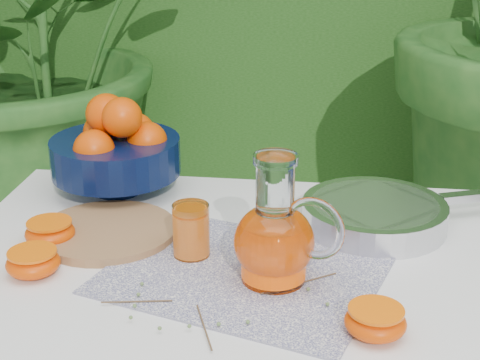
# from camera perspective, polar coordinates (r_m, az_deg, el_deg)

# --- Properties ---
(potted_plant_left) EXTENTS (2.51, 2.51, 1.78)m
(potted_plant_left) POSITION_cam_1_polar(r_m,az_deg,el_deg) (2.75, -17.13, 11.49)
(potted_plant_left) COLOR #1E521C
(potted_plant_left) RESTS_ON ground
(white_table) EXTENTS (1.00, 0.70, 0.75)m
(white_table) POSITION_cam_1_polar(r_m,az_deg,el_deg) (1.30, -0.11, -9.04)
(white_table) COLOR white
(white_table) RESTS_ON ground
(placemat) EXTENTS (0.51, 0.44, 0.00)m
(placemat) POSITION_cam_1_polar(r_m,az_deg,el_deg) (1.20, 0.22, -7.26)
(placemat) COLOR #0D0F4B
(placemat) RESTS_ON white_table
(cutting_board) EXTENTS (0.25, 0.25, 0.02)m
(cutting_board) POSITION_cam_1_polar(r_m,az_deg,el_deg) (1.34, -10.24, -3.95)
(cutting_board) COLOR olive
(cutting_board) RESTS_ON white_table
(fruit_bowl) EXTENTS (0.34, 0.34, 0.21)m
(fruit_bowl) POSITION_cam_1_polar(r_m,az_deg,el_deg) (1.50, -9.55, 2.47)
(fruit_bowl) COLOR black
(fruit_bowl) RESTS_ON white_table
(juice_pitcher) EXTENTS (0.19, 0.17, 0.21)m
(juice_pitcher) POSITION_cam_1_polar(r_m,az_deg,el_deg) (1.14, 2.78, -4.55)
(juice_pitcher) COLOR white
(juice_pitcher) RESTS_ON white_table
(juice_tumbler) EXTENTS (0.07, 0.07, 0.09)m
(juice_tumbler) POSITION_cam_1_polar(r_m,az_deg,el_deg) (1.24, -3.81, -3.99)
(juice_tumbler) COLOR white
(juice_tumbler) RESTS_ON white_table
(saute_pan) EXTENTS (0.48, 0.34, 0.05)m
(saute_pan) POSITION_cam_1_polar(r_m,az_deg,el_deg) (1.37, 10.53, -2.55)
(saute_pan) COLOR silver
(saute_pan) RESTS_ON white_table
(orange_halves) EXTENTS (0.65, 0.31, 0.04)m
(orange_halves) POSITION_cam_1_polar(r_m,az_deg,el_deg) (1.18, -7.81, -6.81)
(orange_halves) COLOR red
(orange_halves) RESTS_ON white_table
(thyme_sprigs) EXTENTS (0.35, 0.26, 0.01)m
(thyme_sprigs) POSITION_cam_1_polar(r_m,az_deg,el_deg) (1.11, -1.68, -9.42)
(thyme_sprigs) COLOR brown
(thyme_sprigs) RESTS_ON white_table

